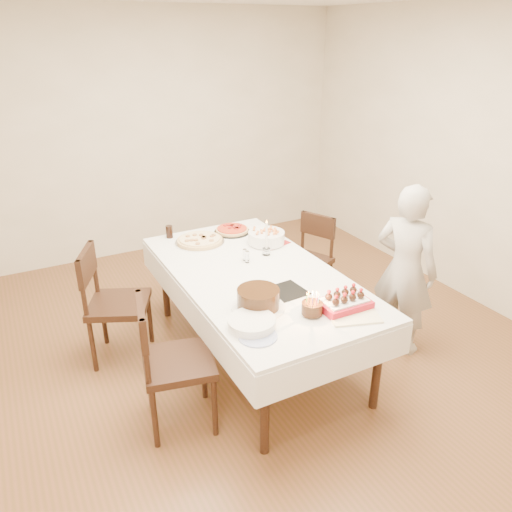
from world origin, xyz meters
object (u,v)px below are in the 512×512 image
chair_right_savory (306,262)px  cola_glass (169,232)px  chair_left_dessert (178,363)px  strawberry_box (344,303)px  taper_candle (266,237)px  layer_cake (258,299)px  chair_left_savory (119,304)px  pizza_white (200,240)px  birthday_cake (312,304)px  pasta_bowl (266,237)px  dining_table (256,315)px  pizza_pepperoni (232,230)px  person (405,270)px

chair_right_savory → cola_glass: size_ratio=7.73×
chair_left_dessert → strawberry_box: bearing=176.2°
strawberry_box → taper_candle: bearing=92.1°
cola_glass → layer_cake: (0.11, -1.46, 0.01)m
chair_left_savory → pizza_white: (0.80, 0.26, 0.29)m
pizza_white → birthday_cake: birthday_cake is taller
chair_right_savory → chair_left_dessert: size_ratio=0.90×
pasta_bowl → layer_cake: (-0.58, -0.94, 0.01)m
strawberry_box → chair_left_dessert: bearing=164.0°
taper_candle → layer_cake: size_ratio=0.86×
pizza_white → taper_candle: bearing=-51.9°
pizza_white → birthday_cake: size_ratio=3.01×
strawberry_box → birthday_cake: bearing=173.3°
dining_table → pizza_pepperoni: pizza_pepperoni is taller
pizza_pepperoni → pizza_white: bearing=-165.9°
chair_right_savory → taper_candle: (-0.60, -0.30, 0.47)m
dining_table → person: 1.23m
taper_candle → birthday_cake: (-0.20, -0.97, -0.07)m
dining_table → person: (1.11, -0.43, 0.33)m
chair_left_savory → pasta_bowl: 1.34m
dining_table → pasta_bowl: bearing=53.2°
person → pizza_pepperoni: 1.56m
dining_table → pizza_white: 0.86m
chair_left_savory → chair_right_savory: bearing=-153.4°
dining_table → pizza_white: (-0.15, 0.75, 0.40)m
taper_candle → person: bearing=-38.3°
chair_left_savory → strawberry_box: 1.77m
layer_cake → pizza_pepperoni: bearing=71.8°
dining_table → layer_cake: layer_cake is taller
chair_left_dessert → cola_glass: chair_left_dessert is taller
dining_table → pizza_pepperoni: (0.20, 0.84, 0.40)m
dining_table → taper_candle: 0.63m
pizza_white → layer_cake: 1.23m
chair_left_savory → pasta_bowl: size_ratio=3.06×
chair_right_savory → cola_glass: bearing=135.5°
chair_left_savory → pizza_pepperoni: bearing=-138.7°
birthday_cake → cola_glass: bearing=102.6°
chair_left_savory → cola_glass: bearing=-116.3°
chair_left_dessert → cola_glass: (0.45, 1.42, 0.33)m
person → pizza_pepperoni: person is taller
chair_right_savory → chair_left_savory: (-1.79, -0.06, 0.05)m
chair_left_savory → birthday_cake: size_ratio=6.70×
chair_right_savory → strawberry_box: chair_right_savory is taller
pizza_white → birthday_cake: 1.48m
chair_left_dessert → birthday_cake: bearing=173.6°
dining_table → chair_left_dessert: size_ratio=2.25×
person → dining_table: bearing=46.3°
pizza_pepperoni → cola_glass: cola_glass is taller
chair_right_savory → person: person is taller
taper_candle → pasta_bowl: bearing=61.1°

